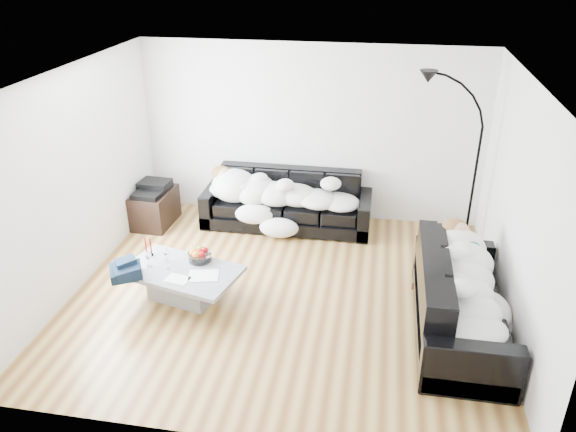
% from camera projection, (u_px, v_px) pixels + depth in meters
% --- Properties ---
extents(ground, '(5.00, 5.00, 0.00)m').
position_uv_depth(ground, '(284.00, 293.00, 6.79)').
color(ground, brown).
rests_on(ground, ground).
extents(wall_back, '(5.00, 0.02, 2.60)m').
position_uv_depth(wall_back, '(311.00, 134.00, 8.21)').
color(wall_back, silver).
rests_on(wall_back, ground).
extents(wall_left, '(0.02, 4.50, 2.60)m').
position_uv_depth(wall_left, '(75.00, 181.00, 6.60)').
color(wall_left, silver).
rests_on(wall_left, ground).
extents(wall_right, '(0.02, 4.50, 2.60)m').
position_uv_depth(wall_right, '(520.00, 212.00, 5.83)').
color(wall_right, silver).
rests_on(wall_right, ground).
extents(ceiling, '(5.00, 5.00, 0.00)m').
position_uv_depth(ceiling, '(283.00, 78.00, 5.64)').
color(ceiling, white).
rests_on(ceiling, ground).
extents(sofa_back, '(2.46, 0.85, 0.80)m').
position_uv_depth(sofa_back, '(287.00, 200.00, 8.25)').
color(sofa_back, black).
rests_on(sofa_back, ground).
extents(sofa_right, '(0.92, 2.16, 0.87)m').
position_uv_depth(sofa_right, '(462.00, 297.00, 5.97)').
color(sofa_right, black).
rests_on(sofa_right, ground).
extents(sleeper_back, '(2.08, 0.72, 0.42)m').
position_uv_depth(sleeper_back, '(286.00, 188.00, 8.10)').
color(sleeper_back, white).
rests_on(sleeper_back, sofa_back).
extents(sleeper_right, '(0.78, 1.85, 0.45)m').
position_uv_depth(sleeper_right, '(465.00, 280.00, 5.87)').
color(sleeper_right, white).
rests_on(sleeper_right, sofa_right).
extents(teal_cushion, '(0.42, 0.38, 0.20)m').
position_uv_depth(teal_cushion, '(455.00, 243.00, 6.44)').
color(teal_cushion, '#0F6A6C').
rests_on(teal_cushion, sofa_right).
extents(coffee_table, '(1.48, 1.07, 0.39)m').
position_uv_depth(coffee_table, '(183.00, 284.00, 6.63)').
color(coffee_table, '#939699').
rests_on(coffee_table, ground).
extents(fruit_bowl, '(0.36, 0.36, 0.17)m').
position_uv_depth(fruit_bowl, '(200.00, 254.00, 6.70)').
color(fruit_bowl, white).
rests_on(fruit_bowl, coffee_table).
extents(wine_glass_a, '(0.09, 0.09, 0.17)m').
position_uv_depth(wine_glass_a, '(166.00, 255.00, 6.67)').
color(wine_glass_a, white).
rests_on(wine_glass_a, coffee_table).
extents(wine_glass_b, '(0.10, 0.10, 0.19)m').
position_uv_depth(wine_glass_b, '(149.00, 260.00, 6.57)').
color(wine_glass_b, white).
rests_on(wine_glass_b, coffee_table).
extents(wine_glass_c, '(0.08, 0.08, 0.16)m').
position_uv_depth(wine_glass_c, '(168.00, 263.00, 6.52)').
color(wine_glass_c, white).
rests_on(wine_glass_c, coffee_table).
extents(candle_left, '(0.05, 0.05, 0.24)m').
position_uv_depth(candle_left, '(146.00, 247.00, 6.79)').
color(candle_left, maroon).
rests_on(candle_left, coffee_table).
extents(candle_right, '(0.05, 0.05, 0.24)m').
position_uv_depth(candle_right, '(151.00, 247.00, 6.79)').
color(candle_right, maroon).
rests_on(candle_right, coffee_table).
extents(newspaper_a, '(0.39, 0.33, 0.01)m').
position_uv_depth(newspaper_a, '(204.00, 275.00, 6.42)').
color(newspaper_a, silver).
rests_on(newspaper_a, coffee_table).
extents(newspaper_b, '(0.30, 0.24, 0.01)m').
position_uv_depth(newspaper_b, '(178.00, 279.00, 6.35)').
color(newspaper_b, silver).
rests_on(newspaper_b, coffee_table).
extents(navy_jacket, '(0.47, 0.44, 0.18)m').
position_uv_depth(navy_jacket, '(127.00, 265.00, 6.30)').
color(navy_jacket, black).
rests_on(navy_jacket, coffee_table).
extents(shoes, '(0.51, 0.46, 0.09)m').
position_uv_depth(shoes, '(429.00, 284.00, 6.89)').
color(shoes, '#472311').
rests_on(shoes, ground).
extents(av_cabinet, '(0.55, 0.77, 0.52)m').
position_uv_depth(av_cabinet, '(155.00, 208.00, 8.36)').
color(av_cabinet, black).
rests_on(av_cabinet, ground).
extents(stereo, '(0.46, 0.37, 0.13)m').
position_uv_depth(stereo, '(152.00, 188.00, 8.22)').
color(stereo, black).
rests_on(stereo, av_cabinet).
extents(floor_lamp, '(0.83, 0.50, 2.13)m').
position_uv_depth(floor_lamp, '(475.00, 177.00, 7.34)').
color(floor_lamp, black).
rests_on(floor_lamp, ground).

